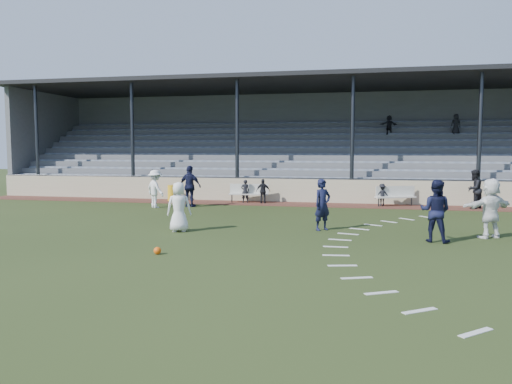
% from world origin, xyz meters
% --- Properties ---
extents(ground, '(90.00, 90.00, 0.00)m').
position_xyz_m(ground, '(0.00, 0.00, 0.00)').
color(ground, '#263415').
rests_on(ground, ground).
extents(cinder_track, '(34.00, 2.00, 0.02)m').
position_xyz_m(cinder_track, '(0.00, 10.50, 0.01)').
color(cinder_track, '#4F281F').
rests_on(cinder_track, ground).
extents(retaining_wall, '(34.00, 0.18, 1.20)m').
position_xyz_m(retaining_wall, '(0.00, 11.55, 0.60)').
color(retaining_wall, '#C1B594').
rests_on(retaining_wall, ground).
extents(bench_left, '(2.03, 0.70, 0.95)m').
position_xyz_m(bench_left, '(-2.16, 10.77, 0.58)').
color(bench_left, silver).
rests_on(bench_left, cinder_track).
extents(bench_right, '(2.00, 1.21, 0.95)m').
position_xyz_m(bench_right, '(5.10, 10.75, 0.58)').
color(bench_right, silver).
rests_on(bench_right, cinder_track).
extents(trash_bin, '(0.51, 0.51, 0.82)m').
position_xyz_m(trash_bin, '(-6.33, 10.76, 0.43)').
color(trash_bin, gold).
rests_on(trash_bin, cinder_track).
extents(football, '(0.20, 0.20, 0.20)m').
position_xyz_m(football, '(-1.69, -1.98, 0.10)').
color(football, '#EE590E').
rests_on(football, ground).
extents(player_white_lead, '(0.93, 0.73, 1.67)m').
position_xyz_m(player_white_lead, '(-2.44, 1.57, 0.84)').
color(player_white_lead, white).
rests_on(player_white_lead, ground).
extents(player_navy_lead, '(0.75, 0.74, 1.75)m').
position_xyz_m(player_navy_lead, '(2.24, 2.85, 0.88)').
color(player_navy_lead, black).
rests_on(player_navy_lead, ground).
extents(player_navy_mid, '(1.09, 0.96, 1.86)m').
position_xyz_m(player_navy_mid, '(5.70, 1.42, 0.93)').
color(player_navy_mid, black).
rests_on(player_navy_mid, ground).
extents(player_white_wing, '(1.33, 1.21, 1.79)m').
position_xyz_m(player_white_wing, '(-5.97, 7.73, 0.89)').
color(player_white_wing, white).
rests_on(player_white_wing, ground).
extents(player_navy_wing, '(1.23, 0.70, 1.97)m').
position_xyz_m(player_navy_wing, '(-4.49, 8.39, 0.99)').
color(player_navy_wing, black).
rests_on(player_navy_wing, ground).
extents(player_white_back, '(1.78, 1.34, 1.87)m').
position_xyz_m(player_white_back, '(7.46, 2.48, 0.93)').
color(player_white_back, white).
rests_on(player_white_back, ground).
extents(official, '(1.08, 1.11, 1.80)m').
position_xyz_m(official, '(8.58, 10.37, 0.92)').
color(official, black).
rests_on(official, cinder_track).
extents(sub_left_near, '(0.50, 0.40, 1.18)m').
position_xyz_m(sub_left_near, '(-2.32, 10.61, 0.61)').
color(sub_left_near, black).
rests_on(sub_left_near, cinder_track).
extents(sub_left_far, '(0.75, 0.39, 1.23)m').
position_xyz_m(sub_left_far, '(-1.36, 10.54, 0.63)').
color(sub_left_far, black).
rests_on(sub_left_far, cinder_track).
extents(sub_right, '(0.78, 0.60, 1.07)m').
position_xyz_m(sub_right, '(4.48, 10.62, 0.55)').
color(sub_right, black).
rests_on(sub_right, cinder_track).
extents(grandstand, '(34.60, 9.00, 6.61)m').
position_xyz_m(grandstand, '(0.01, 16.26, 2.20)').
color(grandstand, slate).
rests_on(grandstand, ground).
extents(penalty_arc, '(3.89, 14.63, 0.01)m').
position_xyz_m(penalty_arc, '(4.12, 0.00, 0.01)').
color(penalty_arc, silver).
rests_on(penalty_arc, ground).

